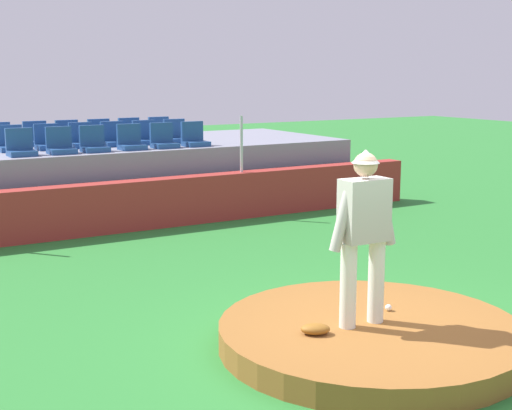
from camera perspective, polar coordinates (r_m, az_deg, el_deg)
name	(u,v)px	position (r m, az deg, el deg)	size (l,w,h in m)	color
ground_plane	(370,347)	(7.97, 8.94, -10.96)	(60.00, 60.00, 0.00)	#2A7A2F
pitchers_mound	(370,335)	(7.93, 8.96, -10.07)	(3.23, 3.23, 0.26)	brown
pitcher	(364,225)	(7.56, 8.46, -1.54)	(0.83, 0.29, 1.85)	white
baseball	(388,308)	(8.31, 10.34, -7.92)	(0.07, 0.07, 0.07)	white
fielding_glove	(315,329)	(7.50, 4.67, -9.67)	(0.30, 0.20, 0.11)	#90591C
brick_barrier	(134,205)	(13.62, -9.55, -0.01)	(12.61, 0.40, 0.92)	#9D2E29
fence_post_right	(241,144)	(14.44, -1.15, 4.80)	(0.06, 0.06, 1.12)	silver
bleacher_platform	(92,177)	(15.84, -12.74, 2.17)	(10.81, 3.83, 1.38)	gray
stadium_chair_0	(21,147)	(13.97, -17.97, 4.33)	(0.48, 0.44, 0.50)	navy
stadium_chair_1	(60,145)	(14.13, -15.08, 4.55)	(0.48, 0.44, 0.50)	navy
stadium_chair_2	(94,144)	(14.32, -12.61, 4.73)	(0.48, 0.44, 0.50)	navy
stadium_chair_3	(131,142)	(14.58, -9.80, 4.92)	(0.48, 0.44, 0.50)	navy
stadium_chair_4	(163,140)	(14.82, -7.27, 5.08)	(0.48, 0.44, 0.50)	navy
stadium_chair_5	(194,138)	(15.10, -4.86, 5.23)	(0.48, 0.44, 0.50)	navy
stadium_chair_6	(11,143)	(14.84, -18.67, 4.62)	(0.48, 0.44, 0.50)	navy
stadium_chair_7	(48,141)	(14.97, -16.01, 4.81)	(0.48, 0.44, 0.50)	navy
stadium_chair_8	(82,140)	(15.20, -13.47, 5.01)	(0.48, 0.44, 0.50)	navy
stadium_chair_9	(114,138)	(15.37, -11.08, 5.16)	(0.48, 0.44, 0.50)	navy
stadium_chair_10	(145,137)	(15.61, -8.68, 5.31)	(0.48, 0.44, 0.50)	navy
stadium_chair_11	(176,135)	(15.92, -6.29, 5.47)	(0.48, 0.44, 0.50)	navy
stadium_chair_12	(0,140)	(15.69, -19.47, 4.86)	(0.48, 0.44, 0.50)	navy
stadium_chair_13	(36,138)	(15.85, -16.85, 5.06)	(0.48, 0.44, 0.50)	navy
stadium_chair_14	(68,136)	(16.01, -14.50, 5.23)	(0.48, 0.44, 0.50)	navy
stadium_chair_15	(100,135)	(16.21, -12.10, 5.39)	(0.48, 0.44, 0.50)	navy
stadium_chair_16	(131,133)	(16.50, -9.80, 5.55)	(0.48, 0.44, 0.50)	navy
stadium_chair_17	(160,132)	(16.74, -7.50, 5.68)	(0.48, 0.44, 0.50)	navy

